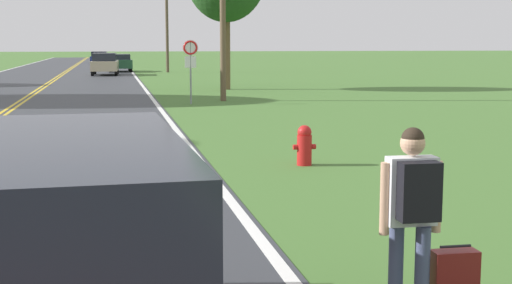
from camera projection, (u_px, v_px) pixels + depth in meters
hitchhiker_person at (413, 202)px, 6.18m from camera, size 0.57×0.41×1.66m
suitcase at (454, 282)px, 6.31m from camera, size 0.41×0.19×0.62m
fire_hydrant at (304, 145)px, 13.93m from camera, size 0.45×0.29×0.79m
traffic_sign at (190, 56)px, 27.62m from camera, size 0.60×0.10×2.49m
utility_pole_far at (167, 21)px, 57.30m from camera, size 1.80×0.24×7.94m
car_red_suv_approaching at (54, 270)px, 4.57m from camera, size 1.99×4.56×1.79m
car_champagne_suv_receding at (105, 63)px, 52.67m from camera, size 2.06×4.46×1.63m
car_dark_green_sedan_distant at (120, 62)px, 59.06m from camera, size 1.96×4.32×1.45m
car_dark_blue_hatchback_horizon at (99, 57)px, 82.76m from camera, size 2.10×3.61×1.38m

